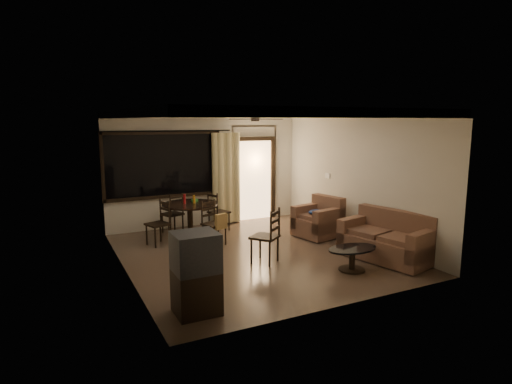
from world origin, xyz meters
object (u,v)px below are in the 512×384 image
dining_chair_west (158,232)px  armchair (319,220)px  dining_chair_east (219,219)px  dining_chair_north (173,221)px  dining_chair_south (214,231)px  coffee_table (352,255)px  dining_table (190,211)px  sofa (388,241)px  tv_cabinet (196,273)px  side_chair (265,246)px

dining_chair_west → armchair: 3.60m
dining_chair_east → dining_chair_north: same height
dining_chair_south → armchair: 2.44m
dining_chair_south → coffee_table: bearing=-76.4°
dining_table → dining_chair_west: bearing=-161.6°
dining_chair_south → sofa: 3.54m
dining_chair_north → coffee_table: dining_chair_north is taller
armchair → dining_chair_east: bearing=130.3°
dining_chair_south → tv_cabinet: bearing=-133.7°
side_chair → tv_cabinet: bearing=1.3°
dining_table → dining_chair_south: 0.91m
dining_chair_north → sofa: dining_chair_north is taller
dining_chair_west → tv_cabinet: size_ratio=0.83×
dining_chair_east → sofa: size_ratio=0.52×
dining_chair_west → dining_chair_east: bearing=90.0°
tv_cabinet → side_chair: 2.36m
dining_chair_east → dining_chair_south: 1.20m
dining_chair_north → coffee_table: 4.47m
dining_chair_east → tv_cabinet: tv_cabinet is taller
side_chair → dining_table: bearing=-110.0°
sofa → coffee_table: bearing=177.8°
dining_chair_south → dining_chair_north: 1.46m
dining_chair_south → side_chair: side_chair is taller
dining_table → sofa: bearing=-47.7°
dining_table → dining_chair_north: 0.69m
sofa → dining_chair_west: bearing=128.4°
dining_chair_west → armchair: bearing=56.0°
dining_chair_north → side_chair: size_ratio=0.92×
side_chair → sofa: bearing=121.2°
dining_chair_east → dining_chair_north: 1.08m
coffee_table → side_chair: (-1.16, 1.07, 0.03)m
dining_chair_east → coffee_table: (1.08, -3.64, -0.01)m
side_chair → armchair: bearing=171.7°
armchair → coffee_table: bearing=-121.4°
dining_chair_west → tv_cabinet: (-0.34, -3.50, 0.29)m
dining_chair_south → side_chair: (0.44, -1.49, 0.00)m
dining_table → dining_chair_west: dining_table is taller
sofa → side_chair: bearing=144.9°
dining_chair_west → dining_chair_north: bearing=127.9°
dining_chair_south → coffee_table: size_ratio=1.00×
dining_chair_west → dining_chair_north: same height
dining_chair_south → coffee_table: 3.03m
dining_table → tv_cabinet: (-1.13, -3.76, -0.04)m
dining_chair_north → dining_table: bearing=95.8°
dining_chair_north → dining_chair_east: bearing=146.0°
dining_chair_east → tv_cabinet: 4.47m
dining_chair_east → side_chair: 2.57m
tv_cabinet → coffee_table: bearing=7.5°
armchair → coffee_table: armchair is taller
dining_table → dining_chair_south: (0.27, -0.82, -0.31)m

